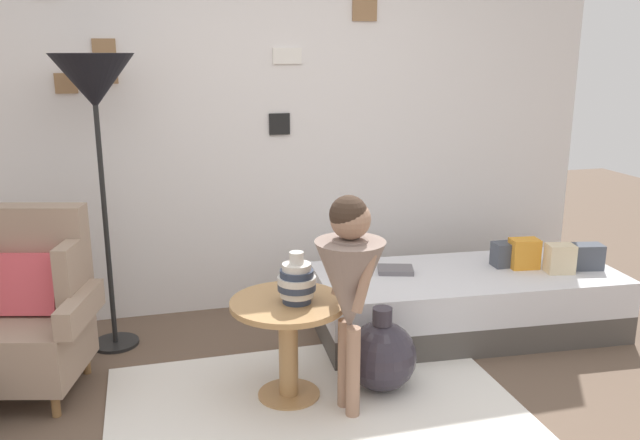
{
  "coord_description": "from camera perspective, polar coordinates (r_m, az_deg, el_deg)",
  "views": [
    {
      "loc": [
        -0.76,
        -2.44,
        1.77
      ],
      "look_at": [
        0.15,
        0.95,
        0.85
      ],
      "focal_mm": 36.79,
      "sensor_mm": 36.0,
      "label": 1
    }
  ],
  "objects": [
    {
      "name": "gallery_wall",
      "position": [
        4.48,
        -5.26,
        8.61
      ],
      "size": [
        4.8,
        0.12,
        2.6
      ],
      "color": "silver",
      "rests_on": "ground"
    },
    {
      "name": "rug",
      "position": [
        3.46,
        -0.47,
        -15.99
      ],
      "size": [
        2.05,
        1.38,
        0.01
      ],
      "primitive_type": "cube",
      "color": "silver",
      "rests_on": "ground"
    },
    {
      "name": "armchair",
      "position": [
        3.8,
        -24.34,
        -7.22
      ],
      "size": [
        0.85,
        0.72,
        0.97
      ],
      "color": "olive",
      "rests_on": "ground"
    },
    {
      "name": "daybed",
      "position": [
        4.34,
        12.6,
        -6.93
      ],
      "size": [
        1.95,
        0.93,
        0.4
      ],
      "color": "#4C4742",
      "rests_on": "ground"
    },
    {
      "name": "pillow_head",
      "position": [
        4.54,
        22.19,
        -2.96
      ],
      "size": [
        0.21,
        0.15,
        0.16
      ],
      "primitive_type": "cube",
      "rotation": [
        0.0,
        0.0,
        -0.2
      ],
      "color": "#474C56",
      "rests_on": "daybed"
    },
    {
      "name": "pillow_mid",
      "position": [
        4.4,
        20.15,
        -3.16
      ],
      "size": [
        0.19,
        0.15,
        0.18
      ],
      "primitive_type": "cube",
      "rotation": [
        0.0,
        0.0,
        -0.21
      ],
      "color": "beige",
      "rests_on": "daybed"
    },
    {
      "name": "pillow_back",
      "position": [
        4.41,
        17.33,
        -2.79
      ],
      "size": [
        0.19,
        0.14,
        0.19
      ],
      "primitive_type": "cube",
      "rotation": [
        0.0,
        0.0,
        -0.12
      ],
      "color": "orange",
      "rests_on": "daybed"
    },
    {
      "name": "pillow_extra",
      "position": [
        4.43,
        16.02,
        -2.87
      ],
      "size": [
        0.2,
        0.13,
        0.16
      ],
      "primitive_type": "cube",
      "rotation": [
        0.0,
        0.0,
        -0.04
      ],
      "color": "#474C56",
      "rests_on": "daybed"
    },
    {
      "name": "side_table",
      "position": [
        3.39,
        -2.79,
        -9.37
      ],
      "size": [
        0.59,
        0.59,
        0.54
      ],
      "color": "tan",
      "rests_on": "ground"
    },
    {
      "name": "vase_striped",
      "position": [
        3.28,
        -2.04,
        -5.39
      ],
      "size": [
        0.19,
        0.19,
        0.26
      ],
      "color": "#2D384C",
      "rests_on": "side_table"
    },
    {
      "name": "floor_lamp",
      "position": [
        3.94,
        -19.05,
        10.58
      ],
      "size": [
        0.46,
        0.46,
        1.75
      ],
      "color": "black",
      "rests_on": "ground"
    },
    {
      "name": "person_child",
      "position": [
        3.14,
        2.6,
        -5.04
      ],
      "size": [
        0.34,
        0.34,
        1.12
      ],
      "color": "#A37A60",
      "rests_on": "ground"
    },
    {
      "name": "book_on_daybed",
      "position": [
        4.18,
        6.58,
        -4.33
      ],
      "size": [
        0.26,
        0.22,
        0.03
      ],
      "primitive_type": "cube",
      "rotation": [
        0.0,
        0.0,
        -0.3
      ],
      "color": "slate",
      "rests_on": "daybed"
    },
    {
      "name": "demijohn_near",
      "position": [
        3.57,
        5.36,
        -11.64
      ],
      "size": [
        0.38,
        0.38,
        0.46
      ],
      "color": "#332D38",
      "rests_on": "ground"
    }
  ]
}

